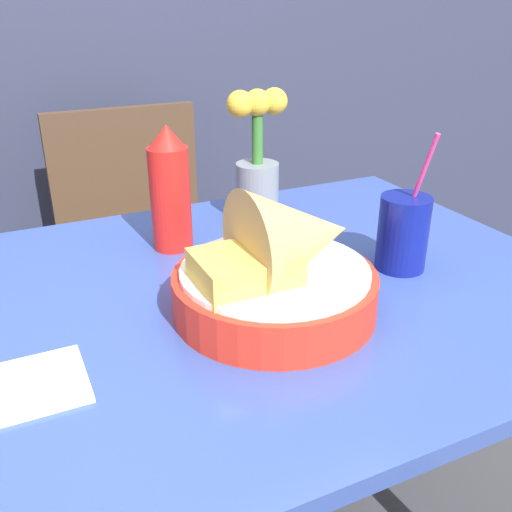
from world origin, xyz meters
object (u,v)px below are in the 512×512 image
object	(u,v)px
chair_far_window	(139,242)
flower_vase	(257,165)
drink_cup	(403,235)
ketchup_bottle	(170,190)
food_basket	(281,269)

from	to	relation	value
chair_far_window	flower_vase	xyz separation A→B (m)	(0.12, -0.50, 0.33)
drink_cup	chair_far_window	bearing A→B (deg)	106.52
ketchup_bottle	drink_cup	size ratio (longest dim) A/B	0.95
ketchup_bottle	drink_cup	bearing A→B (deg)	-37.61
drink_cup	ketchup_bottle	bearing A→B (deg)	142.39
food_basket	drink_cup	size ratio (longest dim) A/B	1.25
ketchup_bottle	drink_cup	distance (m)	0.38
drink_cup	flower_vase	world-z (taller)	flower_vase
flower_vase	ketchup_bottle	bearing A→B (deg)	-164.03
chair_far_window	drink_cup	distance (m)	0.86
food_basket	chair_far_window	bearing A→B (deg)	89.94
flower_vase	food_basket	bearing A→B (deg)	-110.23
chair_far_window	ketchup_bottle	bearing A→B (deg)	-96.87
chair_far_window	ketchup_bottle	world-z (taller)	ketchup_bottle
food_basket	ketchup_bottle	world-z (taller)	ketchup_bottle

